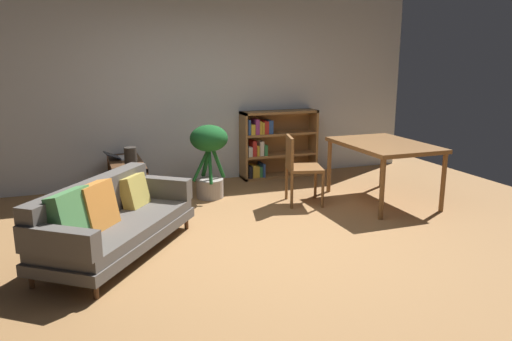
{
  "coord_description": "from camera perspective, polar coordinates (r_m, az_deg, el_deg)",
  "views": [
    {
      "loc": [
        -1.67,
        -4.33,
        1.84
      ],
      "look_at": [
        0.09,
        0.47,
        0.63
      ],
      "focal_mm": 34.49,
      "sensor_mm": 36.0,
      "label": 1
    }
  ],
  "objects": [
    {
      "name": "back_wall_panel",
      "position": [
        7.24,
        -6.84,
        9.36
      ],
      "size": [
        6.8,
        0.1,
        2.7
      ],
      "primitive_type": "cube",
      "color": "silver",
      "rests_on": "ground_plane"
    },
    {
      "name": "media_console",
      "position": [
        6.52,
        -14.71,
        -1.15
      ],
      "size": [
        0.41,
        1.1,
        0.51
      ],
      "color": "#56351E",
      "rests_on": "ground_plane"
    },
    {
      "name": "potted_floor_plant",
      "position": [
        6.38,
        -5.45,
        2.09
      ],
      "size": [
        0.49,
        0.52,
        0.96
      ],
      "color": "#9E9389",
      "rests_on": "ground_plane"
    },
    {
      "name": "desk_speaker",
      "position": [
        6.13,
        -14.34,
        1.54
      ],
      "size": [
        0.15,
        0.15,
        0.24
      ],
      "color": "#2D2823",
      "rests_on": "media_console"
    },
    {
      "name": "ground_plane",
      "position": [
        4.99,
        0.91,
        -8.3
      ],
      "size": [
        8.16,
        8.16,
        0.0
      ],
      "primitive_type": "plane",
      "color": "#9E7042"
    },
    {
      "name": "fabric_couch",
      "position": [
        4.78,
        -16.64,
        -5.4
      ],
      "size": [
        1.66,
        1.87,
        0.74
      ],
      "color": "#56351E",
      "rests_on": "ground_plane"
    },
    {
      "name": "bookshelf",
      "position": [
        7.51,
        1.97,
        3.1
      ],
      "size": [
        1.18,
        0.31,
        1.01
      ],
      "color": "olive",
      "rests_on": "ground_plane"
    },
    {
      "name": "dining_table",
      "position": [
        6.38,
        14.61,
        2.49
      ],
      "size": [
        0.95,
        1.34,
        0.76
      ],
      "color": "brown",
      "rests_on": "ground_plane"
    },
    {
      "name": "dining_chair_near",
      "position": [
        6.13,
        5.02,
        0.64
      ],
      "size": [
        0.52,
        0.53,
        0.86
      ],
      "color": "brown",
      "rests_on": "ground_plane"
    },
    {
      "name": "open_laptop",
      "position": [
        6.66,
        -15.32,
        1.57
      ],
      "size": [
        0.41,
        0.33,
        0.09
      ],
      "color": "silver",
      "rests_on": "media_console"
    }
  ]
}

